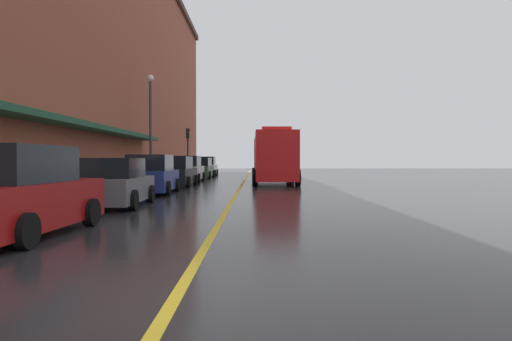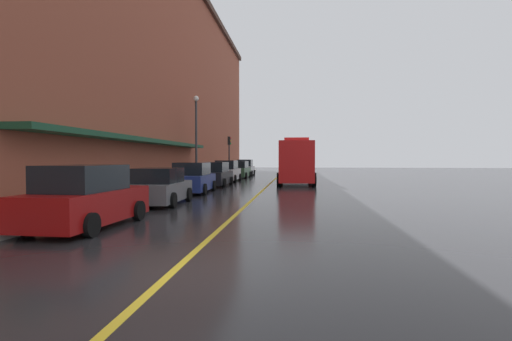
% 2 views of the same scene
% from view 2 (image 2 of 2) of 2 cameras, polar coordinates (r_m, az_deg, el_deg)
% --- Properties ---
extents(ground_plane, '(112.00, 112.00, 0.00)m').
position_cam_2_polar(ground_plane, '(31.71, 2.22, -1.88)').
color(ground_plane, '#232326').
extents(sidewalk_left, '(2.40, 70.00, 0.15)m').
position_cam_2_polar(sidewalk_left, '(32.73, -8.68, -1.65)').
color(sidewalk_left, '#ADA8A0').
rests_on(sidewalk_left, ground).
extents(lane_center_stripe, '(0.16, 70.00, 0.01)m').
position_cam_2_polar(lane_center_stripe, '(31.71, 2.22, -1.87)').
color(lane_center_stripe, gold).
rests_on(lane_center_stripe, ground).
extents(brick_building_left, '(12.31, 64.00, 18.72)m').
position_cam_2_polar(brick_building_left, '(34.91, -20.33, 13.82)').
color(brick_building_left, brown).
rests_on(brick_building_left, ground).
extents(parked_car_0, '(2.18, 4.51, 1.84)m').
position_cam_2_polar(parked_car_0, '(12.27, -23.98, -3.83)').
color(parked_car_0, maroon).
rests_on(parked_car_0, ground).
extents(parked_car_1, '(2.24, 4.20, 1.61)m').
position_cam_2_polar(parked_car_1, '(17.40, -14.20, -2.43)').
color(parked_car_1, '#595B60').
rests_on(parked_car_1, ground).
extents(parked_car_2, '(2.27, 4.68, 1.80)m').
position_cam_2_polar(parked_car_2, '(22.90, -9.39, -1.21)').
color(parked_car_2, navy).
rests_on(parked_car_2, ground).
extents(parked_car_3, '(2.21, 4.24, 1.77)m').
position_cam_2_polar(parked_car_3, '(28.33, -6.17, -0.65)').
color(parked_car_3, black).
rests_on(parked_car_3, ground).
extents(parked_car_4, '(2.06, 4.53, 1.87)m').
position_cam_2_polar(parked_car_4, '(34.03, -4.33, -0.17)').
color(parked_car_4, silver).
rests_on(parked_car_4, ground).
extents(parked_car_5, '(2.04, 4.86, 1.77)m').
position_cam_2_polar(parked_car_5, '(40.28, -2.46, 0.08)').
color(parked_car_5, '#2D5133').
rests_on(parked_car_5, ground).
extents(parked_car_6, '(2.09, 4.12, 1.91)m').
position_cam_2_polar(parked_car_6, '(45.65, -1.63, 0.35)').
color(parked_car_6, silver).
rests_on(parked_car_6, ground).
extents(fire_truck, '(2.95, 8.66, 3.54)m').
position_cam_2_polar(fire_truck, '(30.90, 5.99, 1.15)').
color(fire_truck, red).
rests_on(fire_truck, ground).
extents(parking_meter_0, '(0.14, 0.18, 1.33)m').
position_cam_2_polar(parking_meter_0, '(25.48, -11.04, -0.42)').
color(parking_meter_0, '#4C4C51').
rests_on(parking_meter_0, sidewalk_left).
extents(parking_meter_1, '(0.14, 0.18, 1.33)m').
position_cam_2_polar(parking_meter_1, '(39.03, -4.94, 0.36)').
color(parking_meter_1, '#4C4C51').
rests_on(parking_meter_1, sidewalk_left).
extents(parking_meter_2, '(0.14, 0.18, 1.33)m').
position_cam_2_polar(parking_meter_2, '(15.48, -23.03, -1.92)').
color(parking_meter_2, '#4C4C51').
rests_on(parking_meter_2, sidewalk_left).
extents(street_lamp_left, '(0.44, 0.44, 6.94)m').
position_cam_2_polar(street_lamp_left, '(31.36, -8.92, 6.11)').
color(street_lamp_left, '#33383D').
rests_on(street_lamp_left, sidewalk_left).
extents(traffic_light_near, '(0.38, 0.36, 4.30)m').
position_cam_2_polar(traffic_light_near, '(42.19, -4.02, 3.32)').
color(traffic_light_near, '#232326').
rests_on(traffic_light_near, sidewalk_left).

